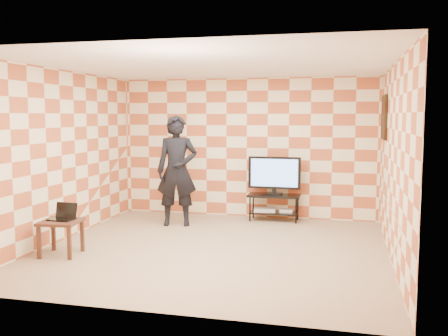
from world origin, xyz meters
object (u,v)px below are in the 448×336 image
Objects in this scene: tv at (274,174)px; person at (177,171)px; tv_stand at (274,202)px; side_table at (61,227)px.

tv is 0.50× the size of person.
tv_stand is 0.49× the size of person.
tv_stand is at bearing 12.10° from person.
side_table is at bearing -130.91° from tv_stand.
tv is 4.04m from side_table.
side_table is at bearing -126.77° from person.
person reaches higher than tv.
side_table is (-2.62, -3.03, -0.48)m from tv.
tv is at bearing 49.06° from side_table.
tv_stand is 1.67× the size of side_table.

